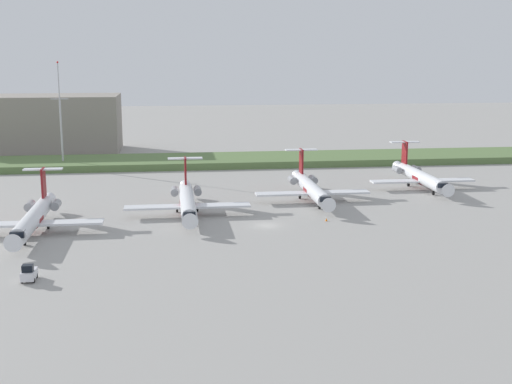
% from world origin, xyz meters
% --- Properties ---
extents(ground_plane, '(500.00, 500.00, 0.00)m').
position_xyz_m(ground_plane, '(0.00, 30.00, 0.00)').
color(ground_plane, '#9E9B96').
extents(grass_berm, '(320.00, 20.00, 1.78)m').
position_xyz_m(grass_berm, '(0.00, 68.01, 0.89)').
color(grass_berm, '#597542').
rests_on(grass_berm, ground).
extents(regional_jet_nearest, '(22.81, 31.00, 9.00)m').
position_xyz_m(regional_jet_nearest, '(-38.79, 0.55, 2.54)').
color(regional_jet_nearest, silver).
rests_on(regional_jet_nearest, ground).
extents(regional_jet_second, '(22.81, 31.00, 9.00)m').
position_xyz_m(regional_jet_second, '(-13.26, 10.27, 2.54)').
color(regional_jet_second, silver).
rests_on(regional_jet_second, ground).
extents(regional_jet_third, '(22.81, 31.00, 9.00)m').
position_xyz_m(regional_jet_third, '(11.77, 19.29, 2.54)').
color(regional_jet_third, silver).
rests_on(regional_jet_third, ground).
extents(regional_jet_fourth, '(22.81, 31.00, 9.00)m').
position_xyz_m(regional_jet_fourth, '(38.32, 29.25, 2.54)').
color(regional_jet_fourth, silver).
rests_on(regional_jet_fourth, ground).
extents(antenna_mast, '(4.40, 0.50, 27.18)m').
position_xyz_m(antenna_mast, '(-43.75, 66.76, 11.21)').
color(antenna_mast, '#B2B2B7').
rests_on(antenna_mast, ground).
extents(distant_hangar, '(51.82, 22.41, 16.93)m').
position_xyz_m(distant_hangar, '(-57.06, 97.27, 8.47)').
color(distant_hangar, gray).
rests_on(distant_hangar, ground).
extents(baggage_tug, '(1.72, 3.20, 2.30)m').
position_xyz_m(baggage_tug, '(-34.81, -24.85, 1.00)').
color(baggage_tug, silver).
rests_on(baggage_tug, ground).
extents(safety_cone_front_marker, '(0.44, 0.44, 0.55)m').
position_xyz_m(safety_cone_front_marker, '(10.94, 1.80, 0.28)').
color(safety_cone_front_marker, orange).
rests_on(safety_cone_front_marker, ground).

